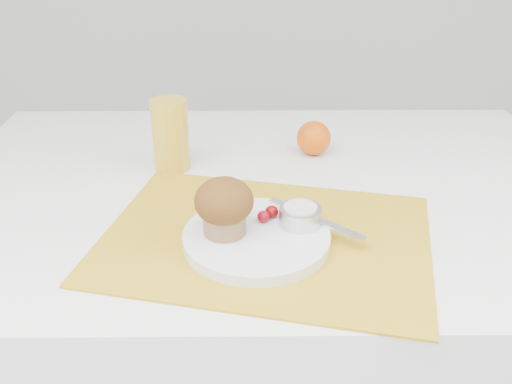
{
  "coord_description": "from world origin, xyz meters",
  "views": [
    {
      "loc": [
        -0.03,
        -0.88,
        1.23
      ],
      "look_at": [
        -0.02,
        -0.07,
        0.8
      ],
      "focal_mm": 40.0,
      "sensor_mm": 36.0,
      "label": 1
    }
  ],
  "objects_px": {
    "juice_glass": "(170,135)",
    "muffin": "(224,206)",
    "table": "(264,340)",
    "plate": "(256,238)",
    "orange": "(314,138)"
  },
  "relations": [
    {
      "from": "juice_glass",
      "to": "muffin",
      "type": "distance_m",
      "value": 0.29
    },
    {
      "from": "plate",
      "to": "juice_glass",
      "type": "height_order",
      "value": "juice_glass"
    },
    {
      "from": "orange",
      "to": "muffin",
      "type": "relative_size",
      "value": 0.78
    },
    {
      "from": "juice_glass",
      "to": "muffin",
      "type": "xyz_separation_m",
      "value": [
        0.11,
        -0.27,
        -0.0
      ]
    },
    {
      "from": "plate",
      "to": "muffin",
      "type": "relative_size",
      "value": 2.53
    },
    {
      "from": "muffin",
      "to": "juice_glass",
      "type": "bearing_deg",
      "value": 112.52
    },
    {
      "from": "juice_glass",
      "to": "muffin",
      "type": "relative_size",
      "value": 1.56
    },
    {
      "from": "plate",
      "to": "orange",
      "type": "xyz_separation_m",
      "value": [
        0.12,
        0.34,
        0.02
      ]
    },
    {
      "from": "juice_glass",
      "to": "table",
      "type": "bearing_deg",
      "value": -22.79
    },
    {
      "from": "table",
      "to": "orange",
      "type": "height_order",
      "value": "orange"
    },
    {
      "from": "orange",
      "to": "muffin",
      "type": "xyz_separation_m",
      "value": [
        -0.17,
        -0.34,
        0.03
      ]
    },
    {
      "from": "table",
      "to": "juice_glass",
      "type": "relative_size",
      "value": 8.7
    },
    {
      "from": "table",
      "to": "muffin",
      "type": "height_order",
      "value": "muffin"
    },
    {
      "from": "table",
      "to": "juice_glass",
      "type": "xyz_separation_m",
      "value": [
        -0.18,
        0.08,
        0.44
      ]
    },
    {
      "from": "table",
      "to": "plate",
      "type": "bearing_deg",
      "value": -95.38
    }
  ]
}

